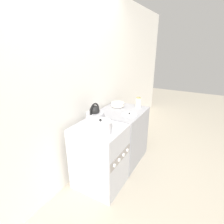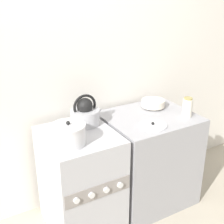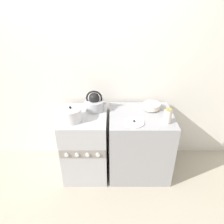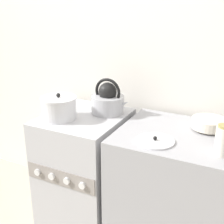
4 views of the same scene
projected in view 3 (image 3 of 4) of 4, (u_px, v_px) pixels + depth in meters
The scene contains 9 objects.
ground_plane at pixel (86, 187), 2.64m from camera, with size 12.00×12.00×0.00m, color #B2A893.
wall_back at pixel (86, 68), 2.63m from camera, with size 7.00×0.06×2.50m.
stove at pixel (86, 144), 2.69m from camera, with size 0.53×0.62×0.84m.
counter at pixel (140, 143), 2.71m from camera, with size 0.74×0.64×0.83m.
kettle at pixel (95, 103), 2.56m from camera, with size 0.28×0.23×0.25m.
cooking_pot at pixel (71, 114), 2.36m from camera, with size 0.23×0.23×0.17m.
enamel_bowl at pixel (152, 106), 2.61m from camera, with size 0.21×0.21×0.07m.
storage_jar at pixel (168, 116), 2.33m from camera, with size 0.08×0.08×0.16m.
loose_pot_lid at pixel (134, 122), 2.36m from camera, with size 0.22×0.22×0.03m.
Camera 3 is at (0.33, -1.84, 2.11)m, focal length 35.00 mm.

